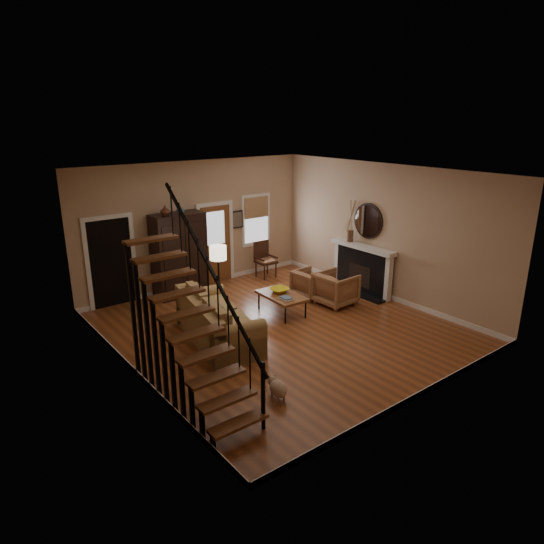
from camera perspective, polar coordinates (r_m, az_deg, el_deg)
room at (r=11.13m, az=-6.40°, el=2.95°), size 7.00×7.33×3.30m
staircase at (r=7.46m, az=-9.62°, el=-4.05°), size 0.94×2.80×3.20m
fireplace at (r=12.61m, az=10.69°, el=0.92°), size 0.33×1.95×2.30m
armoire at (r=12.29m, az=-10.85°, el=1.98°), size 1.30×0.60×2.10m
vase_a at (r=11.79m, az=-12.48°, el=7.07°), size 0.24×0.24×0.25m
vase_b at (r=11.97m, az=-10.74°, el=7.24°), size 0.20×0.20×0.21m
sofa at (r=9.85m, az=-6.37°, el=-5.57°), size 1.48×2.56×0.90m
coffee_table at (r=11.16m, az=1.15°, el=-3.78°), size 0.76×1.24×0.46m
bowl at (r=11.20m, az=0.88°, el=-2.15°), size 0.41×0.41×0.10m
books at (r=10.78m, az=1.66°, el=-3.10°), size 0.22×0.30×0.06m
armchair_left at (r=11.74m, az=7.53°, el=-1.96°), size 0.91×0.88×0.79m
armchair_right at (r=12.19m, az=4.52°, el=-1.36°), size 0.79×0.77×0.69m
floor_lamp at (r=10.94m, az=-6.26°, el=-1.07°), size 0.38×0.38×1.64m
side_chair at (r=13.57m, az=-0.72°, el=1.44°), size 0.54×0.54×1.02m
dog at (r=8.01m, az=0.74°, el=-13.68°), size 0.35×0.48×0.32m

